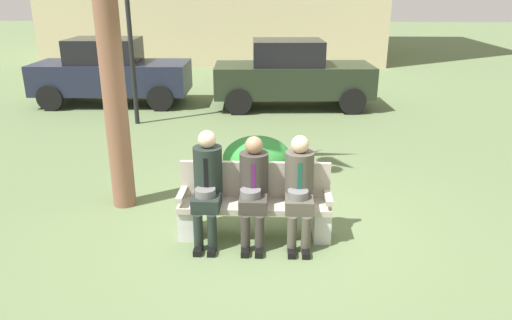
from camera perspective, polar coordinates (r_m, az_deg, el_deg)
The scene contains 9 objects.
ground_plane at distance 6.11m, azimuth 1.75°, elevation -8.39°, with size 80.00×80.00×0.00m, color #5C7047.
park_bench at distance 5.85m, azimuth -0.15°, elevation -5.12°, with size 1.82×0.44×0.90m.
seated_man_left at distance 5.66m, azimuth -5.80°, elevation -2.57°, with size 0.34×0.72×1.34m.
seated_man_middle at distance 5.61m, azimuth -0.30°, elevation -3.00°, with size 0.34×0.72×1.27m.
seated_man_right at distance 5.61m, azimuth 5.13°, elevation -2.99°, with size 0.34×0.72×1.29m.
shrub_near_bench at distance 7.61m, azimuth 0.11°, elevation 0.25°, with size 1.09×1.00×0.68m, color #2C7F33.
parked_car_near at distance 13.15m, azimuth -16.81°, elevation 9.96°, with size 3.95×1.81×1.68m.
parked_car_far at distance 12.27m, azimuth 4.27°, elevation 10.09°, with size 3.99×1.90×1.68m.
street_lamp at distance 10.83m, azimuth -14.81°, elevation 15.41°, with size 0.24×0.24×3.56m.
Camera 1 is at (0.06, -5.39, 2.87)m, focal length 33.77 mm.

